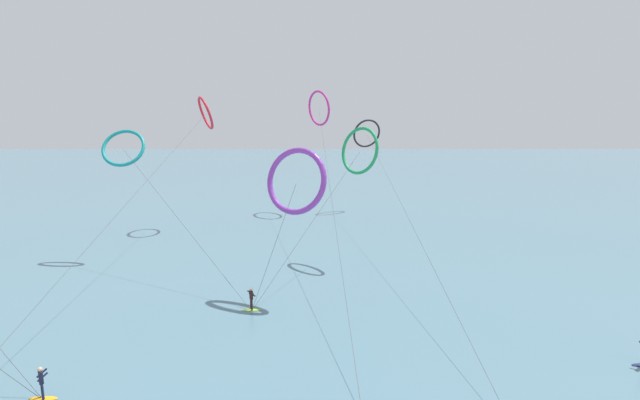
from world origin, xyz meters
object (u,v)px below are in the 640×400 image
kite_violet (296,181)px  kite_charcoal (367,134)px  surfer_lime (251,300)px  kite_emerald (359,151)px  kite_magenta (319,108)px  surfer_amber (42,385)px  kite_crimson (205,113)px  kite_teal (124,148)px

kite_violet → kite_charcoal: 36.05m
surfer_lime → kite_emerald: bearing=122.8°
kite_magenta → kite_emerald: bearing=153.2°
surfer_amber → kite_crimson: bearing=-34.0°
surfer_lime → kite_emerald: size_ratio=0.12×
surfer_amber → kite_teal: kite_teal is taller
kite_violet → kite_emerald: bearing=86.7°
surfer_lime → kite_teal: (-14.42, 14.29, 10.07)m
surfer_lime → kite_charcoal: kite_charcoal is taller
kite_crimson → surfer_amber: bearing=155.5°
kite_teal → surfer_amber: bearing=-78.6°
kite_magenta → kite_violet: 34.95m
surfer_lime → kite_teal: kite_teal is taller
surfer_lime → kite_magenta: size_ratio=0.03×
kite_violet → kite_charcoal: size_ratio=0.21×
kite_teal → kite_emerald: bearing=-5.6°
kite_magenta → kite_emerald: kite_magenta is taller
kite_emerald → kite_charcoal: bearing=130.1°
kite_teal → kite_magenta: 30.81m
kite_violet → surfer_lime: bearing=-103.9°
surfer_amber → kite_magenta: size_ratio=0.03×
surfer_lime → kite_crimson: bearing=176.5°
kite_magenta → kite_emerald: size_ratio=3.57×
surfer_lime → surfer_amber: bearing=-62.0°
surfer_amber → kite_emerald: size_ratio=0.12×
surfer_lime → kite_teal: size_ratio=0.10×
surfer_lime → kite_crimson: kite_crimson is taller
kite_teal → kite_crimson: size_ratio=0.36×
kite_violet → kite_teal: bearing=176.7°
kite_charcoal → kite_teal: bearing=22.3°
surfer_lime → kite_teal: 22.66m
kite_charcoal → kite_crimson: bearing=7.0°
surfer_amber → kite_crimson: kite_crimson is taller
kite_emerald → kite_crimson: bearing=-171.3°
kite_magenta → kite_violet: size_ratio=4.54×
kite_teal → kite_magenta: bearing=48.9°
kite_teal → kite_violet: bearing=-33.2°
kite_magenta → surfer_lime: bearing=137.0°
kite_teal → kite_violet: (17.57, -10.84, -1.86)m
kite_magenta → kite_charcoal: bearing=-121.8°
surfer_amber → surfer_lime: bearing=-74.6°
surfer_lime → kite_emerald: (8.81, 12.63, 9.90)m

